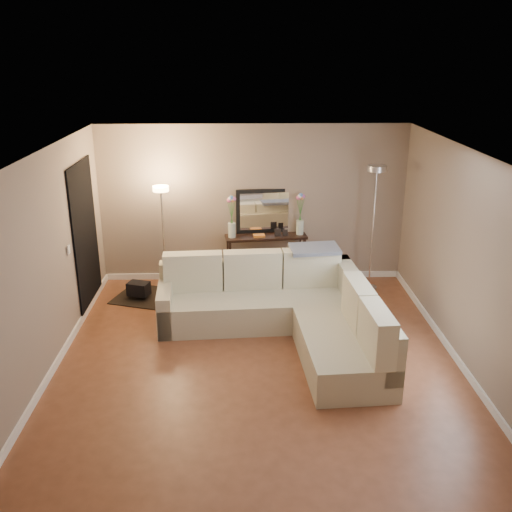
{
  "coord_description": "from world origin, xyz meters",
  "views": [
    {
      "loc": [
        -0.2,
        -6.33,
        3.68
      ],
      "look_at": [
        0.0,
        0.8,
        1.1
      ],
      "focal_mm": 40.0,
      "sensor_mm": 36.0,
      "label": 1
    }
  ],
  "objects_px": {
    "floor_lamp_lit": "(162,218)",
    "sectional_sofa": "(287,310)",
    "console_table": "(261,256)",
    "floor_lamp_unlit": "(375,204)"
  },
  "relations": [
    {
      "from": "sectional_sofa",
      "to": "console_table",
      "type": "bearing_deg",
      "value": 98.86
    },
    {
      "from": "sectional_sofa",
      "to": "console_table",
      "type": "relative_size",
      "value": 2.16
    },
    {
      "from": "console_table",
      "to": "floor_lamp_lit",
      "type": "distance_m",
      "value": 1.75
    },
    {
      "from": "floor_lamp_lit",
      "to": "floor_lamp_unlit",
      "type": "bearing_deg",
      "value": -0.22
    },
    {
      "from": "sectional_sofa",
      "to": "floor_lamp_unlit",
      "type": "height_order",
      "value": "floor_lamp_unlit"
    },
    {
      "from": "sectional_sofa",
      "to": "floor_lamp_lit",
      "type": "relative_size",
      "value": 1.71
    },
    {
      "from": "sectional_sofa",
      "to": "floor_lamp_unlit",
      "type": "relative_size",
      "value": 1.45
    },
    {
      "from": "floor_lamp_lit",
      "to": "sectional_sofa",
      "type": "bearing_deg",
      "value": -40.28
    },
    {
      "from": "sectional_sofa",
      "to": "console_table",
      "type": "xyz_separation_m",
      "value": [
        -0.29,
        1.87,
        0.1
      ]
    },
    {
      "from": "sectional_sofa",
      "to": "floor_lamp_lit",
      "type": "height_order",
      "value": "floor_lamp_lit"
    }
  ]
}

